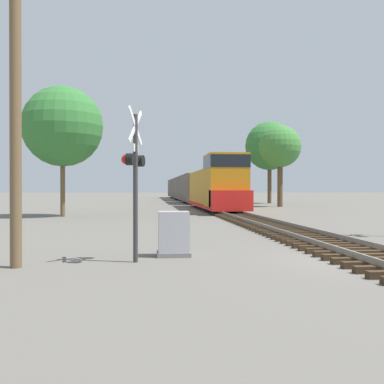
# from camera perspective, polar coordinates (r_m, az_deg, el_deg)

# --- Properties ---
(ground_plane) EXTENTS (400.00, 400.00, 0.00)m
(ground_plane) POSITION_cam_1_polar(r_m,az_deg,el_deg) (12.58, 22.27, -8.17)
(ground_plane) COLOR #666059
(rail_track_bed) EXTENTS (2.60, 160.00, 0.31)m
(rail_track_bed) POSITION_cam_1_polar(r_m,az_deg,el_deg) (12.56, 22.28, -7.56)
(rail_track_bed) COLOR #382819
(rail_track_bed) RESTS_ON ground
(freight_train) EXTENTS (2.89, 66.71, 4.44)m
(freight_train) POSITION_cam_1_polar(r_m,az_deg,el_deg) (62.81, -0.40, 0.48)
(freight_train) COLOR #B77A14
(freight_train) RESTS_ON ground
(crossing_signal_near) EXTENTS (0.59, 1.00, 3.93)m
(crossing_signal_near) POSITION_cam_1_polar(r_m,az_deg,el_deg) (11.52, -7.32, 2.87)
(crossing_signal_near) COLOR #333333
(crossing_signal_near) RESTS_ON ground
(relay_cabinet) EXTENTS (0.92, 0.71, 1.24)m
(relay_cabinet) POSITION_cam_1_polar(r_m,az_deg,el_deg) (12.50, -2.35, -5.38)
(relay_cabinet) COLOR slate
(relay_cabinet) RESTS_ON ground
(utility_pole) EXTENTS (1.80, 0.27, 9.35)m
(utility_pole) POSITION_cam_1_polar(r_m,az_deg,el_deg) (11.78, -21.51, 14.88)
(utility_pole) COLOR brown
(utility_pole) RESTS_ON ground
(tree_far_right) EXTENTS (5.36, 5.36, 8.71)m
(tree_far_right) POSITION_cam_1_polar(r_m,az_deg,el_deg) (31.46, -16.11, 7.99)
(tree_far_right) COLOR brown
(tree_far_right) RESTS_ON ground
(tree_mid_background) EXTENTS (4.33, 4.33, 8.40)m
(tree_mid_background) POSITION_cam_1_polar(r_m,az_deg,el_deg) (47.42, 11.12, 5.62)
(tree_mid_background) COLOR brown
(tree_mid_background) RESTS_ON ground
(tree_deep_background) EXTENTS (6.16, 6.16, 10.39)m
(tree_deep_background) POSITION_cam_1_polar(r_m,az_deg,el_deg) (58.08, 9.82, 5.77)
(tree_deep_background) COLOR brown
(tree_deep_background) RESTS_ON ground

